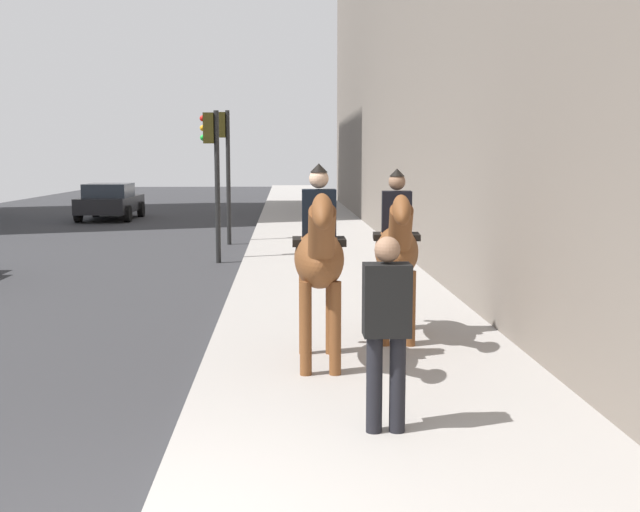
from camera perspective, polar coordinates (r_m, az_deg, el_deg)
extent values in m
ellipsoid|color=brown|center=(8.63, -0.07, -0.14)|extent=(1.51, 0.58, 0.66)
cylinder|color=brown|center=(8.32, 1.14, -5.42)|extent=(0.13, 0.13, 1.03)
cylinder|color=brown|center=(8.31, -1.07, -5.44)|extent=(0.13, 0.13, 1.03)
cylinder|color=brown|center=(9.20, 0.83, -4.18)|extent=(0.13, 0.13, 1.03)
cylinder|color=brown|center=(9.19, -1.17, -4.19)|extent=(0.13, 0.13, 1.03)
cylinder|color=brown|center=(7.82, 0.12, 1.64)|extent=(0.64, 0.29, 0.68)
ellipsoid|color=brown|center=(7.59, 0.19, 3.36)|extent=(0.63, 0.23, 0.49)
cylinder|color=black|center=(9.35, -0.22, -0.17)|extent=(0.28, 0.10, 0.55)
cube|color=black|center=(8.66, -0.08, 1.09)|extent=(0.45, 0.60, 0.08)
cube|color=black|center=(8.63, -0.08, 3.17)|extent=(0.28, 0.38, 0.55)
sphere|color=#D8AD8C|center=(8.61, -0.09, 5.80)|extent=(0.22, 0.22, 0.22)
cone|color=black|center=(8.60, -0.09, 6.60)|extent=(0.20, 0.20, 0.10)
ellipsoid|color=brown|center=(9.97, 5.71, 0.40)|extent=(1.54, 0.69, 0.66)
cylinder|color=brown|center=(9.65, 6.76, -3.91)|extent=(0.13, 0.13, 0.95)
cylinder|color=brown|center=(9.63, 4.86, -3.91)|extent=(0.13, 0.13, 0.95)
cylinder|color=brown|center=(10.53, 6.40, -2.95)|extent=(0.13, 0.13, 0.95)
cylinder|color=brown|center=(10.51, 4.65, -2.95)|extent=(0.13, 0.13, 0.95)
cylinder|color=brown|center=(9.17, 6.01, 1.97)|extent=(0.65, 0.34, 0.68)
ellipsoid|color=brown|center=(8.94, 6.11, 3.43)|extent=(0.64, 0.28, 0.49)
cylinder|color=black|center=(10.69, 5.49, 0.34)|extent=(0.29, 0.12, 0.55)
cube|color=black|center=(10.00, 5.71, 1.47)|extent=(0.49, 0.64, 0.08)
cube|color=black|center=(9.98, 5.73, 3.27)|extent=(0.31, 0.40, 0.55)
sphere|color=#8C664C|center=(9.96, 5.76, 5.53)|extent=(0.22, 0.22, 0.22)
cone|color=black|center=(9.95, 5.77, 6.23)|extent=(0.22, 0.22, 0.10)
cylinder|color=black|center=(6.66, 4.07, -9.51)|extent=(0.14, 0.14, 0.85)
cylinder|color=black|center=(6.69, 5.80, -9.47)|extent=(0.14, 0.14, 0.85)
cube|color=black|center=(6.50, 5.01, -3.28)|extent=(0.26, 0.40, 0.62)
sphere|color=#8C664C|center=(6.43, 5.05, 0.49)|extent=(0.22, 0.22, 0.22)
cube|color=black|center=(31.60, -15.34, 3.77)|extent=(4.31, 1.90, 0.60)
cube|color=#262D38|center=(31.32, -15.48, 4.76)|extent=(2.03, 1.66, 0.52)
cylinder|color=black|center=(33.13, -16.39, 3.36)|extent=(0.64, 0.22, 0.64)
cylinder|color=black|center=(32.72, -13.20, 3.42)|extent=(0.64, 0.22, 0.64)
cylinder|color=black|center=(30.56, -17.60, 3.00)|extent=(0.64, 0.22, 0.64)
cylinder|color=black|center=(30.12, -14.16, 3.07)|extent=(0.64, 0.22, 0.64)
cylinder|color=black|center=(17.97, -7.66, 5.07)|extent=(0.12, 0.12, 3.54)
cube|color=#2D280C|center=(17.99, -8.32, 9.43)|extent=(0.20, 0.24, 0.70)
sphere|color=red|center=(18.01, -8.75, 10.12)|extent=(0.14, 0.14, 0.14)
sphere|color=orange|center=(18.00, -8.74, 9.42)|extent=(0.14, 0.14, 0.14)
sphere|color=green|center=(17.99, -8.72, 8.72)|extent=(0.14, 0.14, 0.14)
cylinder|color=black|center=(21.77, -6.85, 5.78)|extent=(0.12, 0.12, 3.77)
cube|color=#2D280C|center=(21.79, -7.39, 9.68)|extent=(0.20, 0.24, 0.70)
sphere|color=red|center=(21.81, -7.75, 10.25)|extent=(0.14, 0.14, 0.14)
sphere|color=orange|center=(21.80, -7.74, 9.67)|extent=(0.14, 0.14, 0.14)
sphere|color=green|center=(21.79, -7.73, 9.09)|extent=(0.14, 0.14, 0.14)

